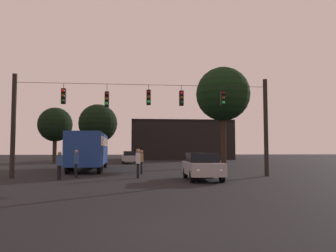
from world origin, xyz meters
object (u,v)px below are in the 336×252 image
pedestrian_crossing_left (138,161)px  tree_behind_building (55,125)px  city_bus (90,148)px  tree_left_silhouette (98,124)px  car_far_left (130,157)px  car_near_right (202,166)px  pedestrian_crossing_right (142,160)px  tree_right_far (223,94)px  pedestrian_near_bus (59,164)px  pedestrian_crossing_center (76,162)px

pedestrian_crossing_left → tree_behind_building: tree_behind_building is taller
city_bus → tree_left_silhouette: 20.80m
city_bus → tree_behind_building: 15.07m
car_far_left → tree_behind_building: size_ratio=0.65×
car_near_right → pedestrian_crossing_right: bearing=123.3°
car_near_right → tree_left_silhouette: bearing=106.3°
tree_left_silhouette → city_bus: bearing=-86.1°
city_bus → tree_right_far: bearing=21.2°
pedestrian_crossing_left → pedestrian_near_bus: bearing=-173.6°
car_far_left → tree_left_silhouette: tree_left_silhouette is taller
pedestrian_crossing_center → tree_left_silhouette: (-1.56, 28.11, 4.46)m
pedestrian_crossing_left → car_far_left: bearing=91.8°
pedestrian_near_bus → tree_left_silhouette: size_ratio=0.20×
car_near_right → car_far_left: same height
city_bus → pedestrian_crossing_left: (3.91, -8.43, -0.86)m
tree_behind_building → tree_right_far: tree_right_far is taller
city_bus → pedestrian_crossing_right: 6.62m
city_bus → pedestrian_crossing_center: city_bus is taller
car_near_right → pedestrian_crossing_left: 3.94m
pedestrian_crossing_left → pedestrian_near_bus: (-4.49, -0.50, -0.10)m
car_near_right → tree_behind_building: bearing=119.5°
car_far_left → pedestrian_crossing_left: size_ratio=2.52×
pedestrian_crossing_right → pedestrian_near_bus: bearing=-140.8°
pedestrian_crossing_left → pedestrian_crossing_center: bearing=168.4°
car_near_right → tree_behind_building: size_ratio=0.64×
pedestrian_crossing_center → car_far_left: bearing=81.5°
pedestrian_crossing_left → pedestrian_crossing_right: pedestrian_crossing_left is taller
tree_left_silhouette → tree_right_far: bearing=-47.4°
pedestrian_crossing_left → tree_left_silhouette: size_ratio=0.21×
pedestrian_crossing_right → tree_right_far: bearing=49.2°
pedestrian_crossing_center → tree_behind_building: 22.40m
tree_right_far → pedestrian_crossing_right: bearing=-130.8°
car_far_left → tree_left_silhouette: (-4.66, 7.50, 4.63)m
pedestrian_crossing_left → tree_left_silhouette: (-5.31, 28.87, 4.43)m
pedestrian_crossing_right → car_far_left: bearing=93.1°
pedestrian_near_bus → tree_left_silhouette: 29.74m
city_bus → tree_right_far: 14.82m
tree_right_far → city_bus: bearing=-158.8°
tree_right_far → pedestrian_near_bus: bearing=-134.0°
tree_behind_building → tree_right_far: bearing=-24.8°
car_near_right → pedestrian_crossing_center: (-7.35, 2.36, 0.17)m
pedestrian_crossing_center → tree_behind_building: bearing=105.8°
car_far_left → tree_right_far: bearing=-39.8°
city_bus → tree_behind_building: bearing=113.3°
car_far_left → pedestrian_crossing_right: 17.99m
pedestrian_crossing_right → tree_behind_building: bearing=118.4°
pedestrian_crossing_center → pedestrian_near_bus: bearing=-120.2°
pedestrian_near_bus → tree_behind_building: size_ratio=0.23×
pedestrian_crossing_right → tree_right_far: tree_right_far is taller
tree_right_far → pedestrian_crossing_center: bearing=-135.1°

